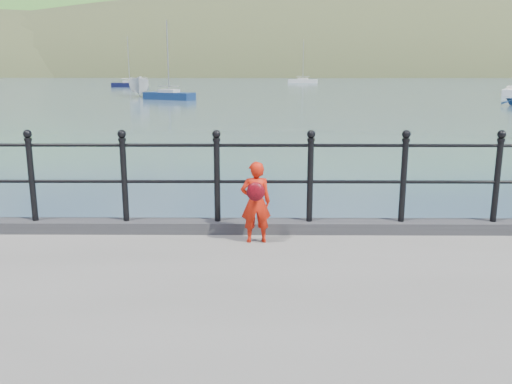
{
  "coord_description": "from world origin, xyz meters",
  "views": [
    {
      "loc": [
        -0.04,
        -6.98,
        3.12
      ],
      "look_at": [
        -0.1,
        -0.2,
        1.55
      ],
      "focal_mm": 38.0,
      "sensor_mm": 36.0,
      "label": 1
    }
  ],
  "objects_px": {
    "sailboat_left": "(130,85)",
    "sailboat_port": "(169,96)",
    "sailboat_deep": "(303,81)",
    "child": "(256,202)",
    "launch_white": "(139,86)",
    "railing": "(264,170)"
  },
  "relations": [
    {
      "from": "launch_white",
      "to": "sailboat_deep",
      "type": "distance_m",
      "value": 54.39
    },
    {
      "from": "sailboat_deep",
      "to": "sailboat_port",
      "type": "height_order",
      "value": "sailboat_deep"
    },
    {
      "from": "railing",
      "to": "sailboat_left",
      "type": "distance_m",
      "value": 81.76
    },
    {
      "from": "railing",
      "to": "sailboat_deep",
      "type": "distance_m",
      "value": 101.91
    },
    {
      "from": "child",
      "to": "sailboat_left",
      "type": "xyz_separation_m",
      "value": [
        -20.37,
        79.57,
        -1.18
      ]
    },
    {
      "from": "sailboat_left",
      "to": "sailboat_port",
      "type": "height_order",
      "value": "sailboat_left"
    },
    {
      "from": "sailboat_deep",
      "to": "child",
      "type": "bearing_deg",
      "value": -84.15
    },
    {
      "from": "sailboat_left",
      "to": "sailboat_deep",
      "type": "xyz_separation_m",
      "value": [
        28.75,
        22.42,
        0.0
      ]
    },
    {
      "from": "railing",
      "to": "child",
      "type": "xyz_separation_m",
      "value": [
        -0.1,
        -0.42,
        -0.31
      ]
    },
    {
      "from": "child",
      "to": "sailboat_left",
      "type": "distance_m",
      "value": 82.14
    },
    {
      "from": "sailboat_left",
      "to": "sailboat_port",
      "type": "distance_m",
      "value": 34.76
    },
    {
      "from": "railing",
      "to": "sailboat_deep",
      "type": "relative_size",
      "value": 2.14
    },
    {
      "from": "child",
      "to": "sailboat_deep",
      "type": "distance_m",
      "value": 102.33
    },
    {
      "from": "launch_white",
      "to": "sailboat_port",
      "type": "distance_m",
      "value": 6.5
    },
    {
      "from": "sailboat_deep",
      "to": "sailboat_port",
      "type": "distance_m",
      "value": 57.81
    },
    {
      "from": "railing",
      "to": "sailboat_deep",
      "type": "bearing_deg",
      "value": 85.33
    },
    {
      "from": "sailboat_left",
      "to": "railing",
      "type": "bearing_deg",
      "value": -73.18
    },
    {
      "from": "launch_white",
      "to": "sailboat_port",
      "type": "relative_size",
      "value": 0.74
    },
    {
      "from": "child",
      "to": "sailboat_port",
      "type": "xyz_separation_m",
      "value": [
        -8.8,
        46.78,
        -1.18
      ]
    },
    {
      "from": "railing",
      "to": "sailboat_port",
      "type": "xyz_separation_m",
      "value": [
        -8.9,
        46.36,
        -1.48
      ]
    },
    {
      "from": "child",
      "to": "sailboat_deep",
      "type": "height_order",
      "value": "sailboat_deep"
    },
    {
      "from": "launch_white",
      "to": "sailboat_left",
      "type": "relative_size",
      "value": 0.72
    }
  ]
}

